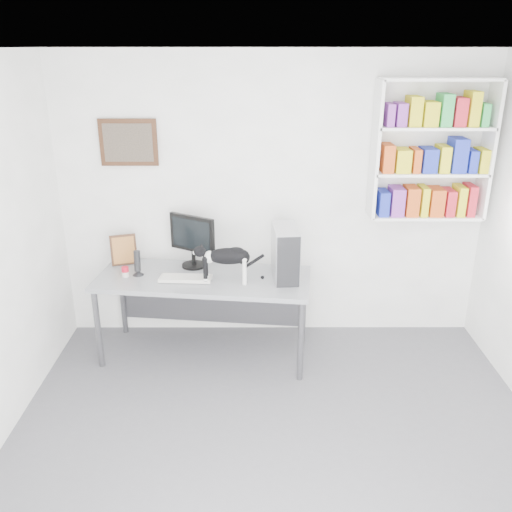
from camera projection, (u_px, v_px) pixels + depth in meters
name	position (u px, v px, depth m)	size (l,w,h in m)	color
room	(282.00, 290.00, 3.23)	(4.01, 4.01, 2.70)	#56555A
bookshelf	(432.00, 150.00, 4.78)	(1.03, 0.28, 1.24)	white
wall_art	(129.00, 142.00, 4.87)	(0.52, 0.04, 0.42)	#3F2214
desk	(205.00, 316.00, 4.97)	(1.89, 0.74, 0.79)	gray
monitor	(193.00, 241.00, 4.97)	(0.47, 0.23, 0.50)	black
keyboard	(186.00, 278.00, 4.75)	(0.45, 0.17, 0.03)	beige
pc_tower	(285.00, 253.00, 4.74)	(0.21, 0.46, 0.46)	#A6A6AA
speaker	(137.00, 263.00, 4.82)	(0.10, 0.10, 0.24)	black
leaning_print	(124.00, 249.00, 5.06)	(0.24, 0.10, 0.30)	#3F2214
soup_can	(125.00, 272.00, 4.81)	(0.06, 0.06, 0.09)	red
cat	(227.00, 265.00, 4.64)	(0.54, 0.15, 0.34)	black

